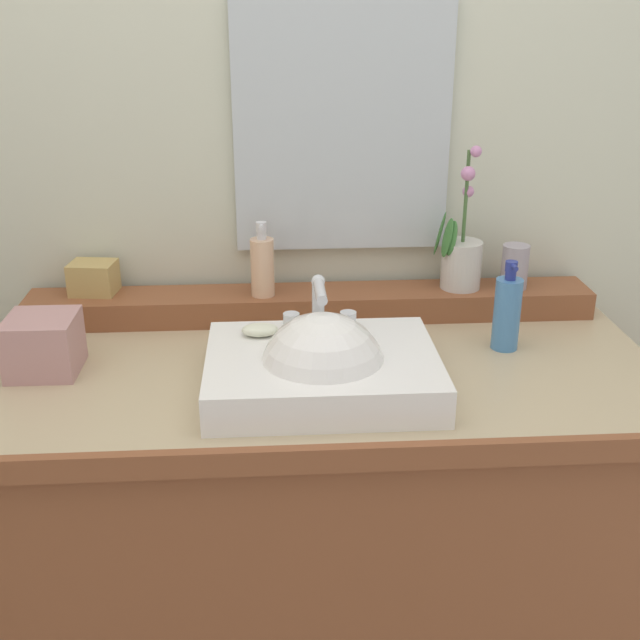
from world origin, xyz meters
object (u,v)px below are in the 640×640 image
object	(u,v)px
sink_basin	(324,373)
potted_plant	(461,256)
trinket_box	(94,278)
lotion_bottle	(507,312)
tissue_box	(44,343)
soap_dispenser	(262,265)
tumbler_cup	(515,267)
soap_bar	(260,330)

from	to	relation	value
sink_basin	potted_plant	distance (m)	0.51
trinket_box	lotion_bottle	size ratio (longest dim) A/B	0.52
sink_basin	tissue_box	world-z (taller)	sink_basin
soap_dispenser	tumbler_cup	distance (m)	0.57
trinket_box	tissue_box	size ratio (longest dim) A/B	0.75
trinket_box	tissue_box	bearing A→B (deg)	-91.94
potted_plant	lotion_bottle	size ratio (longest dim) A/B	1.72
tissue_box	trinket_box	bearing A→B (deg)	80.22
sink_basin	soap_bar	size ratio (longest dim) A/B	6.01
potted_plant	soap_dispenser	xyz separation A→B (m)	(-0.44, -0.02, -0.01)
trinket_box	lotion_bottle	distance (m)	0.90
soap_bar	soap_dispenser	distance (m)	0.26
tumbler_cup	lotion_bottle	world-z (taller)	lotion_bottle
trinket_box	soap_bar	bearing A→B (deg)	-30.54
soap_dispenser	trinket_box	distance (m)	0.38
soap_dispenser	tissue_box	distance (m)	0.48
potted_plant	tissue_box	xyz separation A→B (m)	(-0.86, -0.25, -0.08)
trinket_box	lotion_bottle	world-z (taller)	lotion_bottle
tumbler_cup	trinket_box	distance (m)	0.94
potted_plant	tumbler_cup	world-z (taller)	potted_plant
tissue_box	sink_basin	bearing A→B (deg)	-13.23
tumbler_cup	tissue_box	xyz separation A→B (m)	(-0.98, -0.24, -0.05)
soap_dispenser	tissue_box	world-z (taller)	soap_dispenser
potted_plant	tissue_box	size ratio (longest dim) A/B	2.47
sink_basin	trinket_box	world-z (taller)	sink_basin
tissue_box	soap_dispenser	bearing A→B (deg)	28.42
soap_dispenser	potted_plant	bearing A→B (deg)	2.53
tumbler_cup	trinket_box	bearing A→B (deg)	178.27
soap_dispenser	lotion_bottle	world-z (taller)	soap_dispenser
potted_plant	tissue_box	distance (m)	0.90
potted_plant	lotion_bottle	bearing A→B (deg)	-75.98
tumbler_cup	potted_plant	bearing A→B (deg)	175.96
soap_bar	potted_plant	bearing A→B (deg)	31.21
tumbler_cup	lotion_bottle	size ratio (longest dim) A/B	0.53
lotion_bottle	soap_dispenser	bearing A→B (deg)	159.58
soap_bar	soap_dispenser	world-z (taller)	soap_dispenser
soap_dispenser	tumbler_cup	bearing A→B (deg)	1.11
trinket_box	tissue_box	world-z (taller)	trinket_box
potted_plant	trinket_box	xyz separation A→B (m)	(-0.82, 0.02, -0.04)
lotion_bottle	potted_plant	bearing A→B (deg)	104.02
soap_dispenser	trinket_box	bearing A→B (deg)	174.00
potted_plant	tumbler_cup	size ratio (longest dim) A/B	3.23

